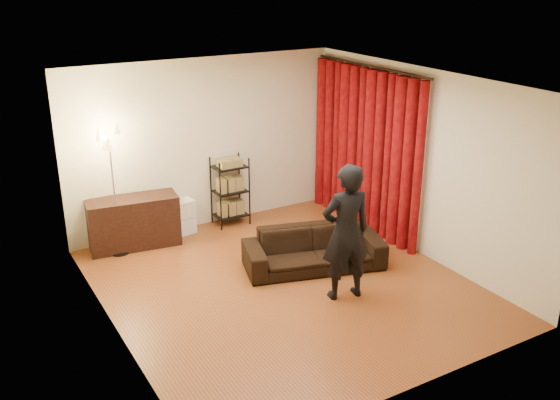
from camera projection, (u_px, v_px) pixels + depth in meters
floor at (285, 285)px, 8.31m from camera, size 5.00×5.00×0.00m
ceiling at (285, 83)px, 7.35m from camera, size 5.00×5.00×0.00m
wall_back at (205, 144)px, 9.85m from camera, size 5.00×0.00×5.00m
wall_front at (422, 269)px, 5.81m from camera, size 5.00×0.00×5.00m
wall_left at (107, 225)px, 6.77m from camera, size 0.00×5.00×5.00m
wall_right at (421, 163)px, 8.89m from camera, size 0.00×5.00×5.00m
curtain_rod at (371, 66)px, 9.31m from camera, size 0.04×2.65×0.04m
curtain at (365, 150)px, 9.76m from camera, size 0.22×2.65×2.55m
sofa at (314, 249)px, 8.70m from camera, size 2.07×1.27×0.56m
person at (346, 233)px, 7.73m from camera, size 0.71×0.53×1.78m
media_cabinet at (134, 222)px, 9.34m from camera, size 1.38×0.67×0.77m
storage_boxes at (184, 217)px, 9.82m from camera, size 0.37×0.31×0.56m
wire_shelf at (230, 191)px, 10.09m from camera, size 0.52×0.37×1.13m
floor_lamp at (114, 193)px, 8.90m from camera, size 0.37×0.37×1.91m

